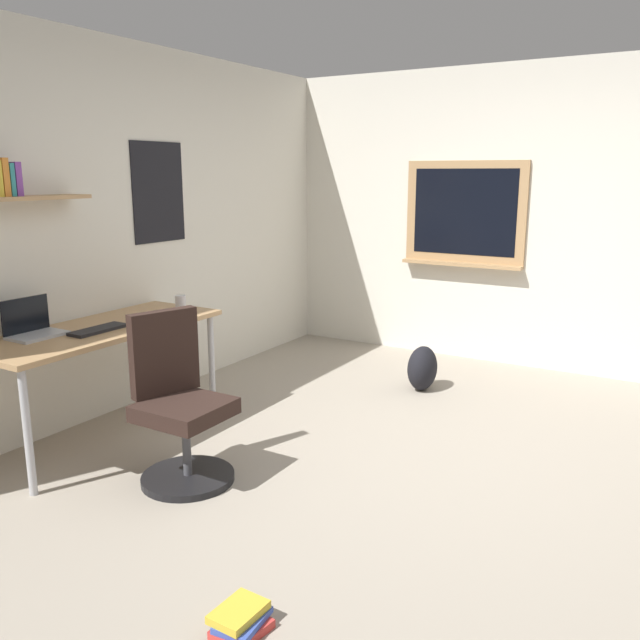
# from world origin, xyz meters

# --- Properties ---
(ground_plane) EXTENTS (5.20, 5.20, 0.00)m
(ground_plane) POSITION_xyz_m (0.00, 0.00, 0.00)
(ground_plane) COLOR #9E9384
(ground_plane) RESTS_ON ground
(wall_back) EXTENTS (5.00, 0.30, 2.60)m
(wall_back) POSITION_xyz_m (-0.01, 2.45, 1.30)
(wall_back) COLOR silver
(wall_back) RESTS_ON ground
(wall_right) EXTENTS (0.22, 5.00, 2.60)m
(wall_right) POSITION_xyz_m (2.45, 0.03, 1.30)
(wall_right) COLOR silver
(wall_right) RESTS_ON ground
(desk) EXTENTS (1.61, 0.65, 0.74)m
(desk) POSITION_xyz_m (-0.65, 2.04, 0.68)
(desk) COLOR tan
(desk) RESTS_ON ground
(office_chair) EXTENTS (0.52, 0.54, 0.95)m
(office_chair) POSITION_xyz_m (-0.83, 1.23, 0.41)
(office_chair) COLOR black
(office_chair) RESTS_ON ground
(laptop) EXTENTS (0.31, 0.21, 0.23)m
(laptop) POSITION_xyz_m (-1.01, 2.20, 0.80)
(laptop) COLOR #ADAFB5
(laptop) RESTS_ON desk
(keyboard) EXTENTS (0.37, 0.13, 0.02)m
(keyboard) POSITION_xyz_m (-0.73, 1.96, 0.75)
(keyboard) COLOR black
(keyboard) RESTS_ON desk
(computer_mouse) EXTENTS (0.10, 0.06, 0.03)m
(computer_mouse) POSITION_xyz_m (-0.45, 1.96, 0.76)
(computer_mouse) COLOR #262628
(computer_mouse) RESTS_ON desk
(coffee_mug) EXTENTS (0.08, 0.08, 0.09)m
(coffee_mug) POSITION_xyz_m (0.06, 2.01, 0.79)
(coffee_mug) COLOR silver
(coffee_mug) RESTS_ON desk
(backpack) EXTENTS (0.32, 0.22, 0.36)m
(backpack) POSITION_xyz_m (1.32, 0.65, 0.18)
(backpack) COLOR black
(backpack) RESTS_ON ground
(book_stack_on_floor) EXTENTS (0.24, 0.19, 0.09)m
(book_stack_on_floor) POSITION_xyz_m (-1.68, 0.15, 0.05)
(book_stack_on_floor) COLOR #C63833
(book_stack_on_floor) RESTS_ON ground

